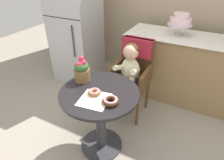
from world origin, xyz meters
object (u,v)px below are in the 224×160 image
Objects in this scene: refrigerator at (76,28)px; flower_vase at (82,70)px; seated_child at (129,69)px; cafe_table at (100,109)px; donut_front at (94,92)px; tiered_cake_stand at (180,21)px; wicker_chair at (134,66)px; donut_mid at (110,101)px.

flower_vase is at bearing -51.28° from refrigerator.
refrigerator reaches higher than flower_vase.
seated_child is at bearing 59.77° from flower_vase.
cafe_table is 0.24m from donut_front.
tiered_cake_stand is at bearing 63.59° from seated_child.
refrigerator reaches higher than wicker_chair.
wicker_chair is at bearing 90.00° from seated_child.
flower_vase reaches higher than seated_child.
tiered_cake_stand is at bearing 80.27° from donut_mid.
flower_vase is at bearing -117.99° from tiered_cake_stand.
tiered_cake_stand reaches higher than seated_child.
donut_front is at bearing 166.58° from donut_mid.
flower_vase reaches higher than donut_front.
refrigerator is (-1.10, 0.36, 0.21)m from wicker_chair.
tiered_cake_stand is at bearing 7.84° from refrigerator.
seated_child reaches higher than wicker_chair.
cafe_table is 0.41m from flower_vase.
cafe_table is 2.40× the size of tiered_cake_stand.
wicker_chair is 8.43× the size of donut_front.
donut_mid reaches higher than donut_front.
refrigerator is at bearing 154.64° from seated_child.
donut_front is 0.46× the size of flower_vase.
refrigerator is at bearing -172.16° from tiered_cake_stand.
tiered_cake_stand is at bearing 54.30° from wicker_chair.
donut_front is 0.28m from flower_vase.
flower_vase reaches higher than cafe_table.
donut_mid is (0.12, -0.68, 0.07)m from seated_child.
tiered_cake_stand is (0.42, 1.36, 0.34)m from donut_front.
tiered_cake_stand is 1.48m from refrigerator.
seated_child is 0.69m from donut_mid.
donut_mid is at bearing -85.33° from wicker_chair.
cafe_table is 0.75× the size of wicker_chair.
refrigerator is (-1.03, 1.16, 0.11)m from donut_front.
refrigerator is at bearing 128.72° from flower_vase.
tiered_cake_stand is at bearing 72.82° from donut_front.
refrigerator reaches higher than seated_child.
cafe_table is 0.42× the size of refrigerator.
donut_mid is at bearing -25.03° from flower_vase.
flower_vase is at bearing -117.20° from wicker_chair.
flower_vase is 1.29m from refrigerator.
donut_front is at bearing -48.19° from refrigerator.
donut_mid is at bearing -99.73° from tiered_cake_stand.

